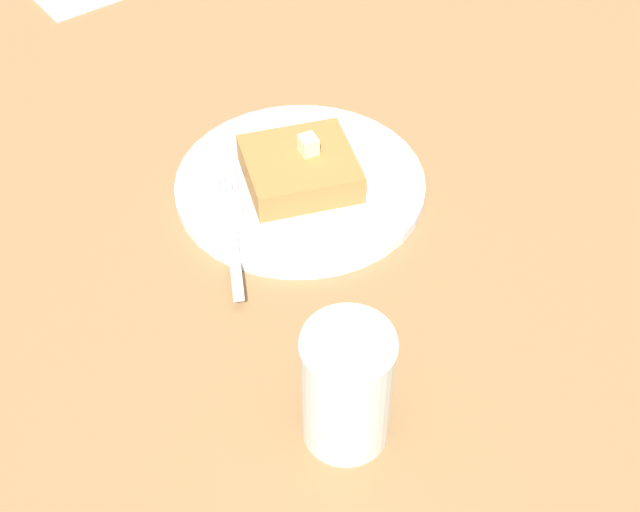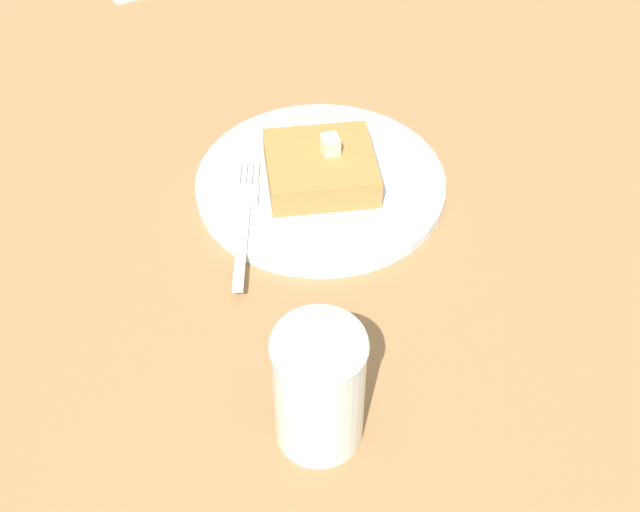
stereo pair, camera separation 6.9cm
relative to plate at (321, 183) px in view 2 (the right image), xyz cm
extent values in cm
cube|color=olive|center=(4.06, -6.65, -2.00)|extent=(104.01, 104.01, 2.86)
cylinder|color=silver|center=(0.00, 0.00, -0.05)|extent=(22.84, 22.84, 1.03)
torus|color=navy|center=(0.00, 0.00, 0.07)|extent=(22.84, 22.84, 0.80)
cube|color=#AE7339|center=(0.00, 0.00, 1.87)|extent=(9.36, 9.88, 2.80)
cube|color=beige|center=(0.38, -0.93, 4.08)|extent=(1.82, 1.68, 1.63)
cube|color=silver|center=(-7.68, 7.98, 0.65)|extent=(10.01, 2.50, 0.36)
cube|color=silver|center=(-1.36, 6.95, 0.65)|extent=(3.12, 2.62, 0.36)
cube|color=silver|center=(1.73, 7.28, 0.65)|extent=(3.21, 0.83, 0.36)
cube|color=silver|center=(1.65, 6.74, 0.65)|extent=(3.21, 0.83, 0.36)
cube|color=silver|center=(1.56, 6.19, 0.65)|extent=(3.21, 0.83, 0.36)
cube|color=silver|center=(1.47, 5.65, 0.65)|extent=(3.21, 0.83, 0.36)
cylinder|color=#3A1709|center=(-25.79, 4.27, 2.59)|extent=(5.73, 5.73, 6.32)
cylinder|color=silver|center=(-25.79, 4.27, 4.56)|extent=(6.23, 6.23, 10.26)
torus|color=silver|center=(-25.79, 4.27, 9.24)|extent=(6.48, 6.48, 0.50)
camera|label=1|loc=(-58.98, 16.55, 53.87)|focal=50.00mm
camera|label=2|loc=(-60.57, 9.80, 53.87)|focal=50.00mm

